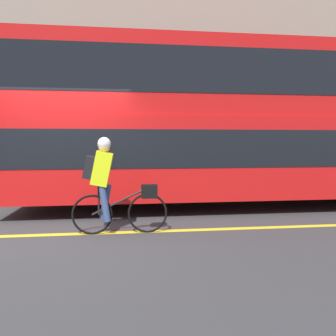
% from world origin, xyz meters
% --- Properties ---
extents(ground_plane, '(80.00, 80.00, 0.00)m').
position_xyz_m(ground_plane, '(0.00, 0.00, 0.00)').
color(ground_plane, '#38383A').
extents(road_center_line, '(50.00, 0.14, 0.01)m').
position_xyz_m(road_center_line, '(0.00, -0.19, 0.00)').
color(road_center_line, yellow).
rests_on(road_center_line, ground_plane).
extents(sidewalk_curb, '(60.00, 1.77, 0.15)m').
position_xyz_m(sidewalk_curb, '(0.00, 4.45, 0.08)').
color(sidewalk_curb, gray).
rests_on(sidewalk_curb, ground_plane).
extents(building_facade, '(60.00, 0.30, 8.43)m').
position_xyz_m(building_facade, '(0.00, 5.49, 4.22)').
color(building_facade, gray).
rests_on(building_facade, ground_plane).
extents(bus, '(10.06, 2.58, 3.62)m').
position_xyz_m(bus, '(3.66, 1.94, 2.02)').
color(bus, black).
rests_on(bus, ground_plane).
extents(cyclist_on_bike, '(1.56, 0.32, 1.59)m').
position_xyz_m(cyclist_on_bike, '(0.88, -0.25, 0.86)').
color(cyclist_on_bike, black).
rests_on(cyclist_on_bike, ground_plane).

